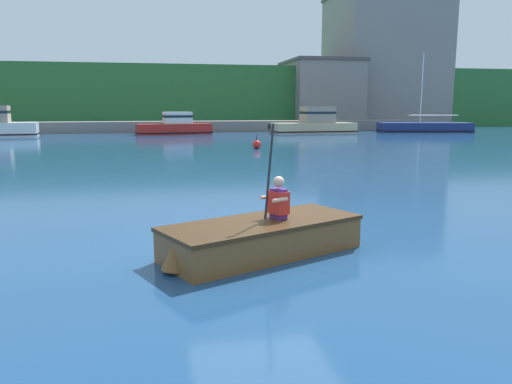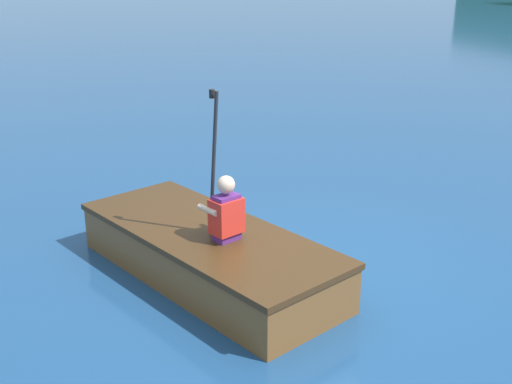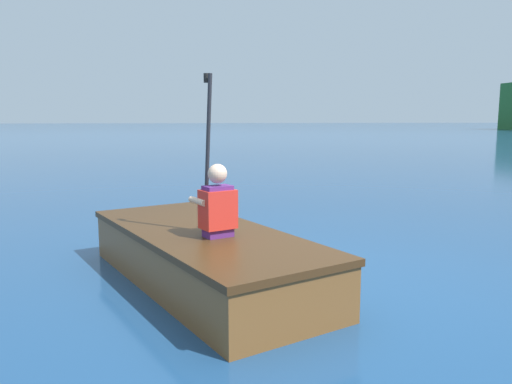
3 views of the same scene
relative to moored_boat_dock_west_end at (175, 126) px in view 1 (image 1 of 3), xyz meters
name	(u,v)px [view 1 (image 1 of 3)]	position (x,y,z in m)	size (l,w,h in m)	color
ground_plane	(264,236)	(0.24, -31.61, -0.62)	(300.00, 300.00, 0.00)	navy
shoreline_ridge	(170,98)	(0.24, 20.58, 2.50)	(120.00, 20.00, 6.24)	#2D6B33
waterfront_office_block_center	(320,93)	(16.26, 13.25, 2.91)	(7.44, 9.02, 7.04)	gray
waterfront_apartment_right	(384,60)	(24.69, 15.63, 6.76)	(12.06, 10.59, 14.74)	gray
marina_dock	(176,126)	(0.24, 3.95, -0.17)	(47.65, 2.40, 0.90)	slate
moored_boat_dock_west_end	(175,126)	(0.00, 0.00, 0.00)	(5.99, 2.69, 1.73)	red
moored_boat_dock_west_inner	(424,128)	(20.79, -0.84, -0.24)	(7.88, 4.08, 6.49)	navy
moored_boat_dock_center_far	(315,124)	(11.38, -0.04, 0.12)	(6.95, 2.87, 2.14)	#CCB789
rowboat_foreground	(260,236)	(-0.03, -32.63, -0.34)	(3.23, 2.32, 0.51)	brown
person_paddler	(278,199)	(0.27, -32.49, 0.19)	(0.43, 0.43, 1.42)	#592672
channel_buoy	(257,144)	(3.62, -14.32, -0.40)	(0.44, 0.44, 0.72)	red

